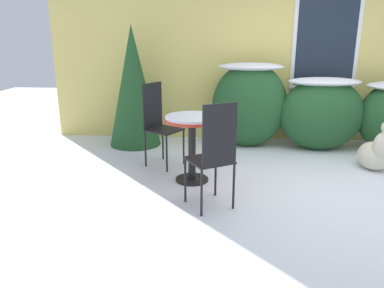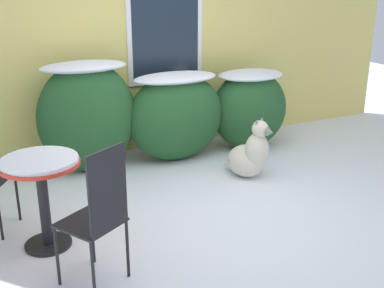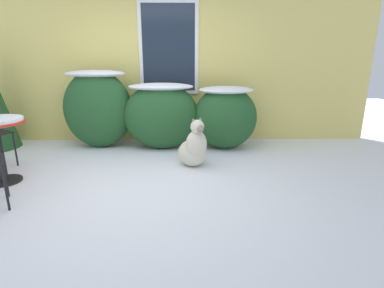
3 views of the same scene
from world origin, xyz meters
TOP-DOWN VIEW (x-y plane):
  - ground_plane at (0.00, 0.00)m, footprint 16.00×16.00m
  - house_wall at (0.02, 2.20)m, footprint 8.00×0.10m
  - shrub_left at (-0.79, 1.71)m, footprint 1.14×0.61m
  - shrub_middle at (0.28, 1.60)m, footprint 1.23×0.65m
  - shrub_right at (1.33, 1.59)m, footprint 1.04×0.75m
  - dog at (0.79, 0.71)m, footprint 0.53×0.62m

SIDE VIEW (x-z plane):
  - ground_plane at x=0.00m, z-range 0.00..0.00m
  - dog at x=0.79m, z-range -0.09..0.61m
  - shrub_right at x=1.33m, z-range 0.04..1.07m
  - shrub_middle at x=0.28m, z-range 0.04..1.13m
  - shrub_left at x=-0.79m, z-range 0.04..1.33m
  - house_wall at x=0.02m, z-range 0.01..2.87m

